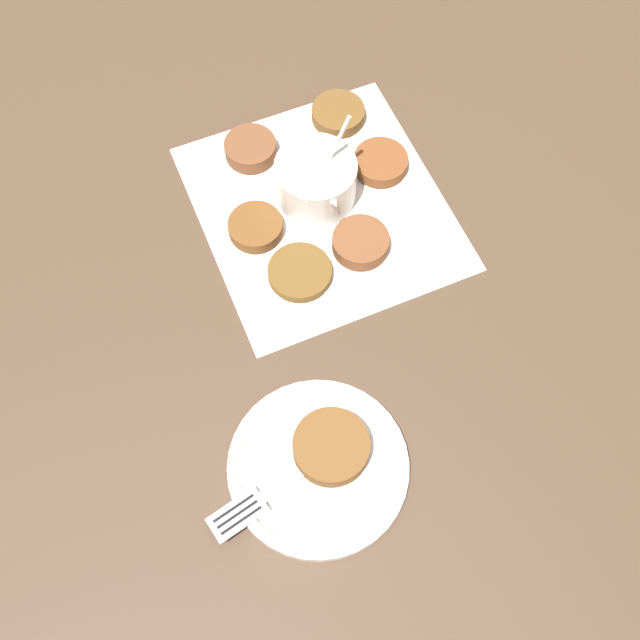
% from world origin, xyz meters
% --- Properties ---
extents(ground_plane, '(4.00, 4.00, 0.00)m').
position_xyz_m(ground_plane, '(0.00, 0.00, 0.00)').
color(ground_plane, '#4C3828').
extents(napkin, '(0.32, 0.30, 0.00)m').
position_xyz_m(napkin, '(0.01, 0.01, 0.00)').
color(napkin, silver).
rests_on(napkin, ground_plane).
extents(sauce_bowl, '(0.11, 0.10, 0.11)m').
position_xyz_m(sauce_bowl, '(-0.01, 0.01, 0.03)').
color(sauce_bowl, white).
rests_on(sauce_bowl, napkin).
extents(fritter_0, '(0.07, 0.07, 0.02)m').
position_xyz_m(fritter_0, '(0.08, 0.03, 0.01)').
color(fritter_0, brown).
rests_on(fritter_0, napkin).
extents(fritter_1, '(0.07, 0.07, 0.02)m').
position_xyz_m(fritter_1, '(-0.02, 0.11, 0.01)').
color(fritter_1, brown).
rests_on(fritter_1, napkin).
extents(fritter_2, '(0.07, 0.07, 0.02)m').
position_xyz_m(fritter_2, '(0.01, -0.07, 0.01)').
color(fritter_2, brown).
rests_on(fritter_2, napkin).
extents(fritter_3, '(0.07, 0.07, 0.02)m').
position_xyz_m(fritter_3, '(-0.11, 0.09, 0.01)').
color(fritter_3, brown).
rests_on(fritter_3, napkin).
extents(fritter_4, '(0.08, 0.08, 0.01)m').
position_xyz_m(fritter_4, '(0.08, -0.05, 0.01)').
color(fritter_4, brown).
rests_on(fritter_4, napkin).
extents(fritter_5, '(0.07, 0.07, 0.02)m').
position_xyz_m(fritter_5, '(-0.10, -0.03, 0.01)').
color(fritter_5, brown).
rests_on(fritter_5, napkin).
extents(serving_plate, '(0.19, 0.19, 0.02)m').
position_xyz_m(serving_plate, '(0.30, -0.13, 0.01)').
color(serving_plate, white).
rests_on(serving_plate, ground_plane).
extents(fritter_on_plate, '(0.08, 0.08, 0.02)m').
position_xyz_m(fritter_on_plate, '(0.29, -0.11, 0.03)').
color(fritter_on_plate, brown).
rests_on(fritter_on_plate, serving_plate).
extents(fork, '(0.05, 0.15, 0.00)m').
position_xyz_m(fork, '(0.31, -0.19, 0.02)').
color(fork, silver).
rests_on(fork, serving_plate).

